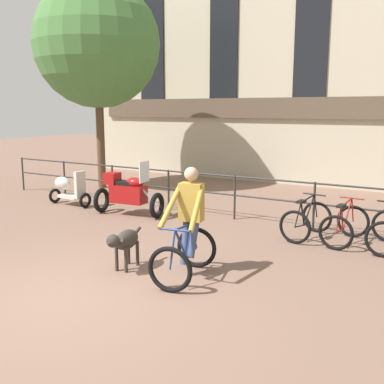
% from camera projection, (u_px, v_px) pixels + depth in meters
% --- Properties ---
extents(ground_plane, '(60.00, 60.00, 0.00)m').
position_uv_depth(ground_plane, '(72.00, 296.00, 6.26)').
color(ground_plane, '#7A5B4C').
extents(canal_railing, '(15.05, 0.05, 1.05)m').
position_uv_depth(canal_railing, '(235.00, 190.00, 10.51)').
color(canal_railing, '#2D2B28').
rests_on(canal_railing, ground_plane).
extents(building_facade, '(18.00, 0.72, 9.27)m').
position_uv_depth(building_facade, '(314.00, 45.00, 14.67)').
color(building_facade, '#BCB299').
rests_on(building_facade, ground_plane).
extents(cyclist_with_bike, '(0.88, 1.27, 1.70)m').
position_uv_depth(cyclist_with_bike, '(187.00, 229.00, 6.89)').
color(cyclist_with_bike, black).
rests_on(cyclist_with_bike, ground_plane).
extents(dog, '(0.34, 0.99, 0.68)m').
position_uv_depth(dog, '(124.00, 241.00, 7.22)').
color(dog, '#332D28').
rests_on(dog, ground_plane).
extents(parked_motorcycle, '(1.77, 0.83, 1.35)m').
position_uv_depth(parked_motorcycle, '(128.00, 193.00, 10.94)').
color(parked_motorcycle, black).
rests_on(parked_motorcycle, ground_plane).
extents(parked_bicycle_near_lamp, '(0.79, 1.18, 0.86)m').
position_uv_depth(parked_bicycle_near_lamp, '(306.00, 220.00, 9.04)').
color(parked_bicycle_near_lamp, black).
rests_on(parked_bicycle_near_lamp, ground_plane).
extents(parked_bicycle_mid_left, '(0.76, 1.16, 0.86)m').
position_uv_depth(parked_bicycle_mid_left, '(345.00, 225.00, 8.66)').
color(parked_bicycle_mid_left, black).
rests_on(parked_bicycle_mid_left, ground_plane).
extents(parked_scooter, '(1.30, 0.45, 0.96)m').
position_uv_depth(parked_scooter, '(68.00, 188.00, 12.11)').
color(parked_scooter, black).
rests_on(parked_scooter, ground_plane).
extents(tree_canalside_left, '(3.98, 3.98, 6.56)m').
position_uv_depth(tree_canalside_left, '(97.00, 44.00, 14.10)').
color(tree_canalside_left, brown).
rests_on(tree_canalside_left, ground_plane).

